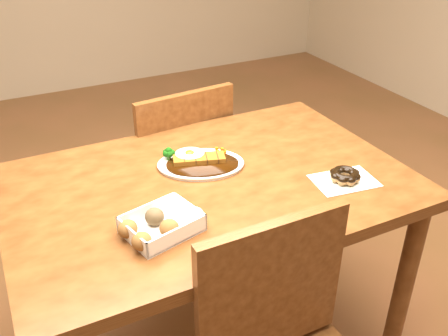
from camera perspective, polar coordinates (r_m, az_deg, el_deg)
name	(u,v)px	position (r m, az deg, el deg)	size (l,w,h in m)	color
table	(210,208)	(1.56, -1.60, -4.54)	(1.20, 0.80, 0.75)	#4A240E
chair_far	(174,172)	(2.10, -5.70, -0.45)	(0.46, 0.46, 0.87)	#4A240E
katsu_curry_plate	(199,162)	(1.58, -2.85, 0.69)	(0.32, 0.28, 0.05)	white
donut_box	(161,224)	(1.29, -7.25, -6.41)	(0.22, 0.18, 0.05)	white
pon_de_ring	(345,176)	(1.54, 13.66, -0.87)	(0.20, 0.16, 0.04)	silver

